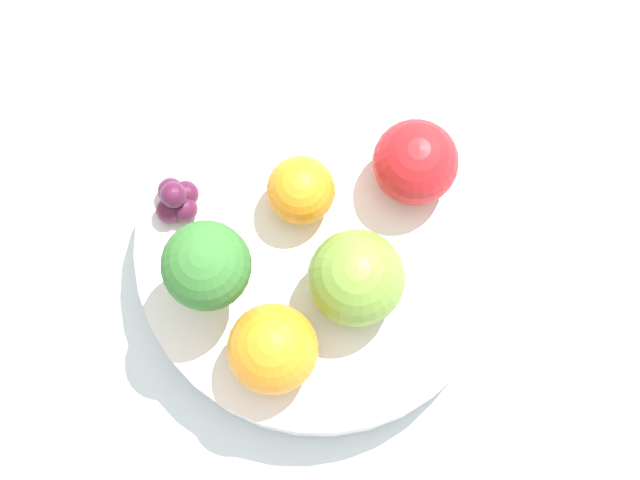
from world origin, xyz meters
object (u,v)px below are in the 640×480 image
(broccoli, at_px, (207,267))
(orange_front, at_px, (301,190))
(orange_back, at_px, (273,349))
(apple_green, at_px, (412,158))
(grape_cluster, at_px, (177,200))
(apple_red, at_px, (356,279))
(bowl, at_px, (320,252))

(broccoli, bearing_deg, orange_front, 7.20)
(orange_back, bearing_deg, broccoli, 92.18)
(apple_green, distance_m, orange_back, 0.13)
(apple_green, height_order, grape_cluster, apple_green)
(broccoli, distance_m, apple_red, 0.08)
(bowl, distance_m, orange_front, 0.05)
(bowl, xyz_separation_m, orange_front, (0.01, 0.03, 0.04))
(broccoli, bearing_deg, grape_cluster, 77.29)
(orange_front, relative_size, grape_cluster, 1.36)
(apple_red, xyz_separation_m, grape_cluster, (-0.05, 0.10, -0.02))
(orange_back, bearing_deg, grape_cluster, 84.91)
(orange_front, bearing_deg, apple_red, -97.79)
(broccoli, relative_size, apple_green, 1.43)
(apple_green, distance_m, grape_cluster, 0.13)
(orange_front, bearing_deg, grape_cluster, 144.40)
(bowl, bearing_deg, orange_front, 74.36)
(apple_red, bearing_deg, bowl, 89.20)
(broccoli, bearing_deg, apple_red, -40.00)
(broccoli, distance_m, orange_back, 0.05)
(bowl, height_order, orange_back, orange_back)
(apple_red, height_order, orange_front, apple_red)
(orange_back, distance_m, grape_cluster, 0.10)
(bowl, height_order, broccoli, broccoli)
(bowl, relative_size, apple_green, 4.38)
(bowl, bearing_deg, apple_red, -90.80)
(apple_red, xyz_separation_m, orange_front, (0.01, 0.06, -0.01))
(grape_cluster, bearing_deg, orange_front, -35.60)
(bowl, distance_m, grape_cluster, 0.09)
(broccoli, bearing_deg, bowl, -17.13)
(bowl, height_order, orange_front, orange_front)
(orange_front, relative_size, orange_back, 0.79)
(broccoli, height_order, orange_back, broccoli)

